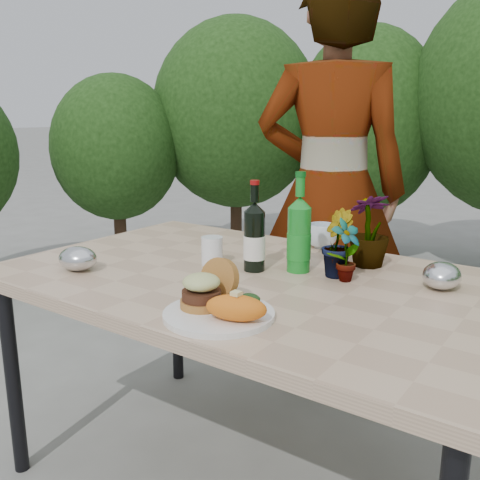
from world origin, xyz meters
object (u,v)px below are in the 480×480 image
Objects in this scene: wine_bottle at (254,238)px; person at (331,191)px; patio_table at (255,293)px; dinner_plate at (219,314)px.

wine_bottle is 0.16× the size of person.
patio_table is 0.17m from wine_bottle.
dinner_plate is 0.43m from wine_bottle.
dinner_plate is (0.12, -0.34, 0.06)m from patio_table.
dinner_plate reaches higher than patio_table.
person reaches higher than patio_table.
wine_bottle is (-0.03, 0.05, 0.17)m from patio_table.
patio_table is 0.88× the size of person.
patio_table is at bearing 109.62° from dinner_plate.
dinner_plate is 0.96× the size of wine_bottle.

